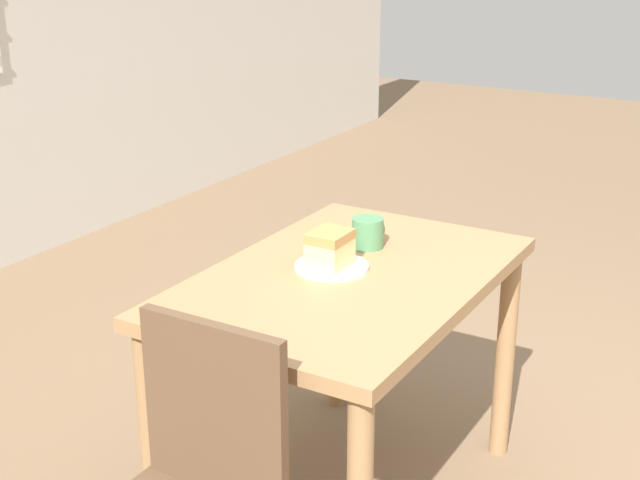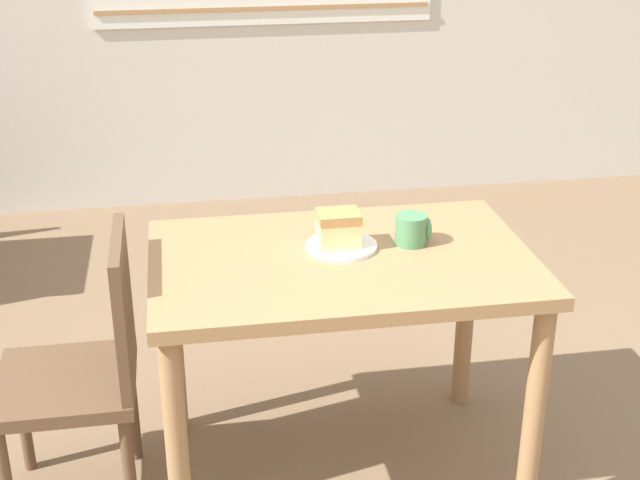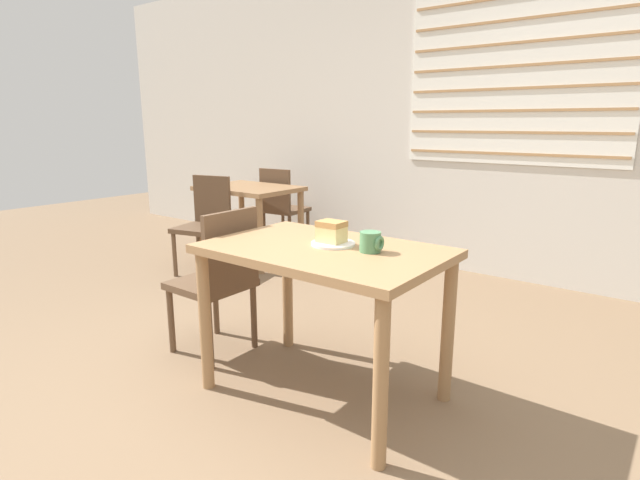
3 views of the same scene
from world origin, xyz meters
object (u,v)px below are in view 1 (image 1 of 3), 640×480
at_px(dining_table_near, 347,311).
at_px(cake_slice, 329,249).
at_px(plate, 332,267).
at_px(coffee_mug, 368,232).

xyz_separation_m(dining_table_near, cake_slice, (-0.00, 0.06, 0.17)).
distance_m(dining_table_near, cake_slice, 0.18).
height_order(plate, coffee_mug, coffee_mug).
bearing_deg(coffee_mug, dining_table_near, -166.82).
distance_m(cake_slice, coffee_mug, 0.22).
height_order(cake_slice, coffee_mug, cake_slice).
xyz_separation_m(dining_table_near, coffee_mug, (0.22, 0.05, 0.16)).
xyz_separation_m(dining_table_near, plate, (0.01, 0.06, 0.12)).
xyz_separation_m(plate, cake_slice, (-0.01, 0.00, 0.06)).
bearing_deg(cake_slice, plate, -1.26).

